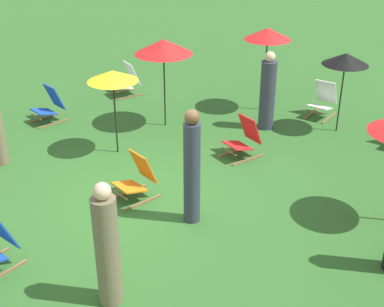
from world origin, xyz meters
TOP-DOWN VIEW (x-y plane):
  - ground_plane at (0.00, 0.00)m, footprint 40.00×40.00m
  - deckchair_0 at (-0.10, 0.05)m, footprint 0.49×0.76m
  - deckchair_1 at (-0.01, 2.54)m, footprint 0.56×0.81m
  - deckchair_2 at (-0.25, 5.39)m, footprint 0.64×0.85m
  - deckchair_5 at (-4.09, 0.51)m, footprint 0.51×0.78m
  - deckchair_8 at (-4.35, 2.80)m, footprint 0.58×0.82m
  - umbrella_0 at (-1.41, 4.67)m, footprint 1.07×1.07m
  - umbrella_1 at (-2.21, 2.33)m, footprint 1.23×1.23m
  - umbrella_2 at (-1.79, 0.77)m, footprint 0.97×0.97m
  - umbrella_3 at (0.48, 4.97)m, footprint 0.96×0.96m
  - person_1 at (-0.65, 3.91)m, footprint 0.47×0.47m
  - person_3 at (1.74, -1.68)m, footprint 0.41×0.41m
  - person_4 at (1.02, 0.31)m, footprint 0.36×0.36m

SIDE VIEW (x-z plane):
  - ground_plane at x=0.00m, z-range 0.00..0.00m
  - deckchair_0 at x=-0.10m, z-range -0.05..0.79m
  - deckchair_1 at x=-0.01m, z-range -0.05..0.79m
  - deckchair_2 at x=-0.25m, z-range -0.05..0.79m
  - deckchair_5 at x=-4.09m, z-range -0.05..0.79m
  - deckchair_8 at x=-4.35m, z-range -0.05..0.79m
  - person_1 at x=-0.65m, z-range -0.05..1.67m
  - person_3 at x=1.74m, z-range -0.05..1.69m
  - person_4 at x=1.02m, z-range -0.02..1.87m
  - umbrella_2 at x=-1.79m, z-range 0.74..2.44m
  - umbrella_3 at x=0.48m, z-range 0.74..2.47m
  - umbrella_1 at x=-2.21m, z-range 0.81..2.75m
  - umbrella_0 at x=-1.41m, z-range 0.84..2.79m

